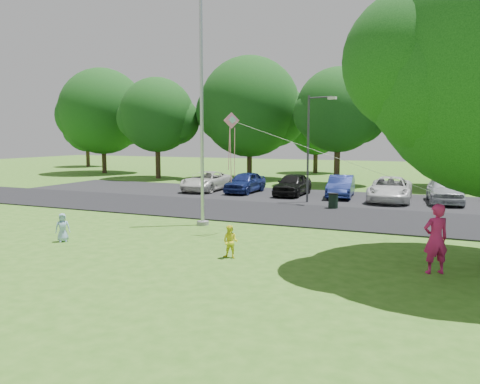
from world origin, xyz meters
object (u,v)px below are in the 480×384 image
at_px(trash_can, 333,201).
at_px(child_blue, 63,228).
at_px(flagpole, 202,125).
at_px(woman, 436,239).
at_px(kite, 236,134).
at_px(street_lamp, 312,139).
at_px(child_yellow, 230,242).

xyz_separation_m(trash_can, child_blue, (-7.19, -11.07, 0.09)).
bearing_deg(flagpole, woman, -22.30).
bearing_deg(kite, trash_can, 36.86).
distance_m(street_lamp, child_yellow, 12.70).
height_order(flagpole, kite, flagpole).
distance_m(child_blue, kite, 7.00).
bearing_deg(flagpole, child_blue, -123.06).
relative_size(trash_can, woman, 0.43).
bearing_deg(child_yellow, flagpole, 125.22).
xyz_separation_m(trash_can, woman, (4.89, -10.05, 0.55)).
height_order(flagpole, woman, flagpole).
relative_size(street_lamp, child_yellow, 5.81).
distance_m(child_yellow, kite, 4.70).
distance_m(flagpole, kite, 2.48).
relative_size(flagpole, woman, 5.23).
relative_size(flagpole, street_lamp, 1.70).
xyz_separation_m(flagpole, woman, (9.02, -3.70, -3.21)).
bearing_deg(kite, street_lamp, 48.77).
relative_size(trash_can, child_blue, 0.81).
bearing_deg(street_lamp, trash_can, -30.65).
height_order(child_yellow, kite, kite).
bearing_deg(woman, kite, -49.45).
distance_m(trash_can, child_blue, 13.20).
xyz_separation_m(child_blue, kite, (5.15, 3.42, 3.29)).
height_order(child_blue, kite, kite).
relative_size(flagpole, child_yellow, 9.87).
distance_m(flagpole, woman, 10.26).
relative_size(woman, child_yellow, 1.89).
height_order(street_lamp, kite, street_lamp).
xyz_separation_m(woman, child_yellow, (-5.73, -0.73, -0.45)).
height_order(street_lamp, child_yellow, street_lamp).
bearing_deg(child_blue, street_lamp, 19.90).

